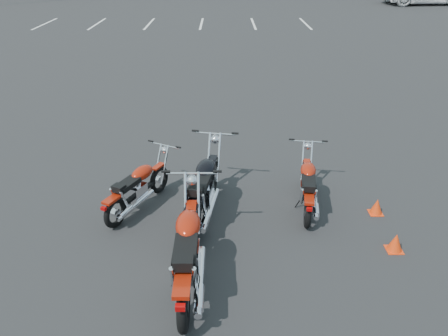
{
  "coord_description": "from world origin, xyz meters",
  "views": [
    {
      "loc": [
        0.16,
        -6.13,
        4.13
      ],
      "look_at": [
        0.2,
        0.6,
        0.65
      ],
      "focal_mm": 35.0,
      "sensor_mm": 36.0,
      "label": 1
    }
  ],
  "objects_px": {
    "motorcycle_second_black": "(204,188)",
    "motorcycle_rear_red": "(308,186)",
    "motorcycle_third_red": "(189,251)",
    "motorcycle_front_red": "(138,188)"
  },
  "relations": [
    {
      "from": "motorcycle_second_black",
      "to": "motorcycle_rear_red",
      "type": "xyz_separation_m",
      "value": [
        1.78,
        0.23,
        -0.09
      ]
    },
    {
      "from": "motorcycle_second_black",
      "to": "motorcycle_front_red",
      "type": "bearing_deg",
      "value": 170.84
    },
    {
      "from": "motorcycle_front_red",
      "to": "motorcycle_third_red",
      "type": "relative_size",
      "value": 0.75
    },
    {
      "from": "motorcycle_front_red",
      "to": "motorcycle_second_black",
      "type": "bearing_deg",
      "value": -9.16
    },
    {
      "from": "motorcycle_second_black",
      "to": "motorcycle_third_red",
      "type": "xyz_separation_m",
      "value": [
        -0.15,
        -1.68,
        0.02
      ]
    },
    {
      "from": "motorcycle_front_red",
      "to": "motorcycle_second_black",
      "type": "xyz_separation_m",
      "value": [
        1.14,
        -0.18,
        0.09
      ]
    },
    {
      "from": "motorcycle_second_black",
      "to": "motorcycle_rear_red",
      "type": "distance_m",
      "value": 1.79
    },
    {
      "from": "motorcycle_second_black",
      "to": "motorcycle_rear_red",
      "type": "height_order",
      "value": "motorcycle_second_black"
    },
    {
      "from": "motorcycle_third_red",
      "to": "motorcycle_rear_red",
      "type": "bearing_deg",
      "value": 44.87
    },
    {
      "from": "motorcycle_second_black",
      "to": "motorcycle_third_red",
      "type": "relative_size",
      "value": 0.96
    }
  ]
}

